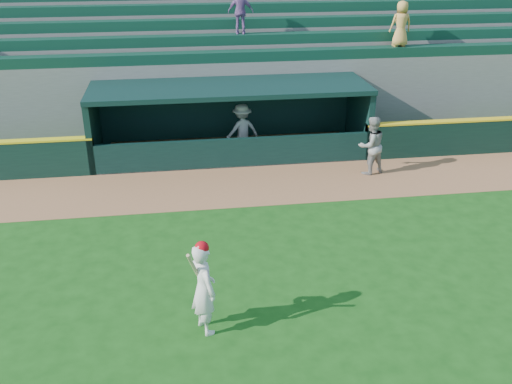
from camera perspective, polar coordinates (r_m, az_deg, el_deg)
ground at (r=13.34m, az=1.00°, el=-7.94°), size 120.00×120.00×0.00m
warning_track at (r=17.62m, az=-1.55°, el=0.62°), size 40.00×3.00×0.01m
dugout_player_front at (r=18.60m, az=11.44°, el=4.59°), size 1.09×0.96×1.90m
dugout_player_inside at (r=19.80m, az=-1.40°, el=6.22°), size 1.33×1.00×1.84m
dugout at (r=20.04m, az=-2.67°, el=7.75°), size 9.40×2.80×2.46m
stands at (r=24.20m, az=-3.87°, el=13.23°), size 34.50×6.31×7.58m
batter_at_plate at (r=11.09m, az=-5.27°, el=-9.45°), size 0.69×0.88×2.00m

